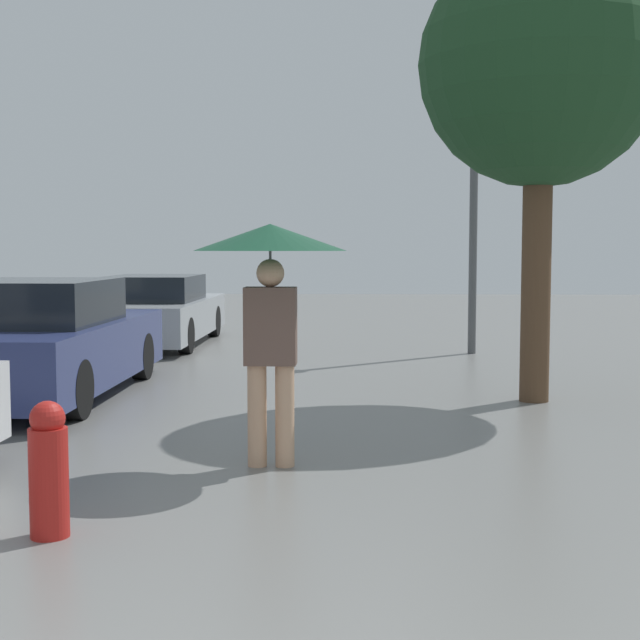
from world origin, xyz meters
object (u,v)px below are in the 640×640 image
object	(u,v)px
pedestrian	(270,268)
street_lamp	(474,163)
parked_car_farthest	(157,312)
fire_hydrant	(49,469)
tree	(540,68)
parked_car_middle	(43,343)

from	to	relation	value
pedestrian	street_lamp	size ratio (longest dim) A/B	0.39
parked_car_farthest	fire_hydrant	xyz separation A→B (m)	(1.64, -10.12, -0.17)
pedestrian	tree	distance (m)	4.39
pedestrian	parked_car_middle	size ratio (longest dim) A/B	0.43
fire_hydrant	parked_car_farthest	bearing A→B (deg)	99.21
parked_car_farthest	street_lamp	bearing A→B (deg)	-12.22
parked_car_farthest	tree	size ratio (longest dim) A/B	0.92
street_lamp	fire_hydrant	bearing A→B (deg)	-111.57
tree	street_lamp	size ratio (longest dim) A/B	1.04
parked_car_farthest	pedestrian	bearing A→B (deg)	-71.99
pedestrian	parked_car_farthest	bearing A→B (deg)	108.01
tree	fire_hydrant	world-z (taller)	tree
pedestrian	parked_car_farthest	world-z (taller)	pedestrian
fire_hydrant	tree	bearing A→B (deg)	51.85
parked_car_farthest	tree	world-z (taller)	tree
pedestrian	street_lamp	world-z (taller)	street_lamp
street_lamp	fire_hydrant	distance (m)	10.00
parked_car_middle	street_lamp	world-z (taller)	street_lamp
parked_car_farthest	street_lamp	size ratio (longest dim) A/B	0.96
parked_car_middle	parked_car_farthest	size ratio (longest dim) A/B	0.96
tree	street_lamp	bearing A→B (deg)	91.23
pedestrian	fire_hydrant	xyz separation A→B (m)	(-1.10, -1.69, -1.10)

